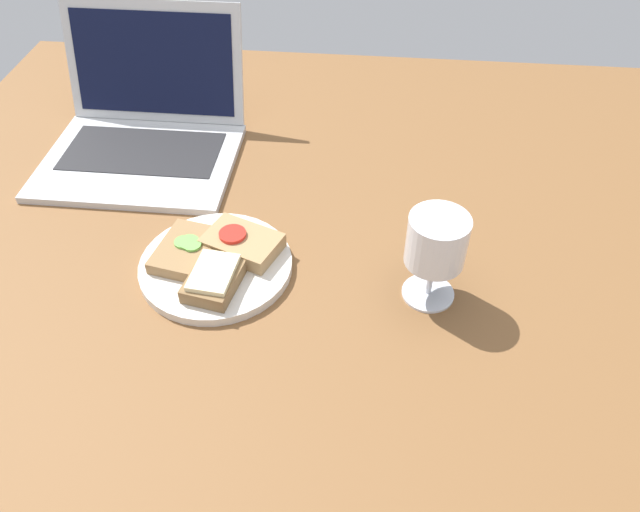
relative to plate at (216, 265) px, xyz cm
name	(u,v)px	position (x,y,z in cm)	size (l,w,h in cm)	color
wooden_table	(297,277)	(11.78, 1.06, -2.20)	(140.00, 140.00, 3.00)	brown
plate	(216,265)	(0.00, 0.00, 0.00)	(22.25, 22.25, 1.40)	silver
sandwich_with_cucumber	(187,248)	(-4.43, 1.42, 1.70)	(9.53, 11.79, 2.29)	#937047
sandwich_with_cheese	(214,278)	(1.00, -4.56, 2.07)	(8.14, 10.22, 2.91)	brown
sandwich_with_tomato	(242,243)	(3.39, 3.16, 1.95)	(12.74, 10.73, 2.91)	#A88456
wine_glass	(436,245)	(30.74, -1.98, 8.64)	(8.07, 8.07, 13.74)	white
laptop	(145,124)	(-19.30, 30.34, 3.94)	(33.42, 32.00, 22.03)	silver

